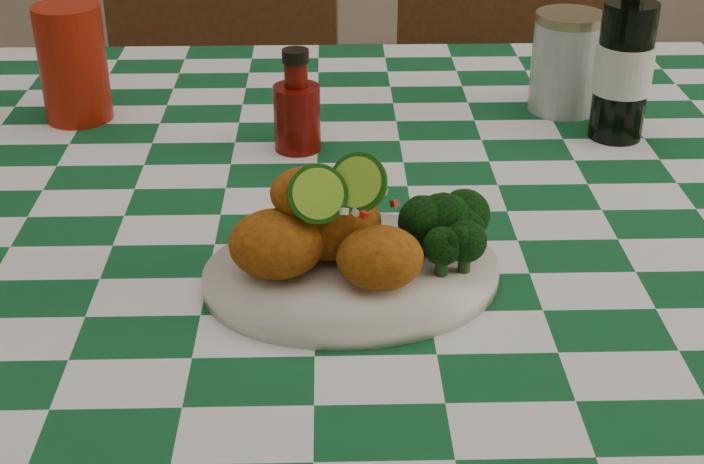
{
  "coord_description": "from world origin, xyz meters",
  "views": [
    {
      "loc": [
        -0.09,
        -1.0,
        1.27
      ],
      "look_at": [
        -0.07,
        -0.21,
        0.84
      ],
      "focal_mm": 50.0,
      "sensor_mm": 36.0,
      "label": 1
    }
  ],
  "objects_px": {
    "dining_table": "(399,454)",
    "wooden_chair_left": "(208,147)",
    "plate": "(352,275)",
    "beer_bottle": "(627,44)",
    "mason_jar": "(566,62)",
    "ketchup_bottle": "(297,100)",
    "fried_chicken_pile": "(342,217)",
    "wooden_chair_right": "(493,182)",
    "red_tumbler": "(73,63)"
  },
  "relations": [
    {
      "from": "plate",
      "to": "mason_jar",
      "type": "relative_size",
      "value": 2.13
    },
    {
      "from": "dining_table",
      "to": "beer_bottle",
      "type": "bearing_deg",
      "value": 26.71
    },
    {
      "from": "beer_bottle",
      "to": "wooden_chair_right",
      "type": "relative_size",
      "value": 0.26
    },
    {
      "from": "ketchup_bottle",
      "to": "wooden_chair_left",
      "type": "xyz_separation_m",
      "value": [
        -0.19,
        0.64,
        -0.34
      ]
    },
    {
      "from": "beer_bottle",
      "to": "mason_jar",
      "type": "bearing_deg",
      "value": 116.17
    },
    {
      "from": "fried_chicken_pile",
      "to": "red_tumbler",
      "type": "distance_m",
      "value": 0.54
    },
    {
      "from": "dining_table",
      "to": "mason_jar",
      "type": "relative_size",
      "value": 12.66
    },
    {
      "from": "ketchup_bottle",
      "to": "beer_bottle",
      "type": "distance_m",
      "value": 0.4
    },
    {
      "from": "ketchup_bottle",
      "to": "mason_jar",
      "type": "bearing_deg",
      "value": 19.18
    },
    {
      "from": "ketchup_bottle",
      "to": "mason_jar",
      "type": "height_order",
      "value": "mason_jar"
    },
    {
      "from": "wooden_chair_right",
      "to": "fried_chicken_pile",
      "type": "bearing_deg",
      "value": -98.63
    },
    {
      "from": "wooden_chair_right",
      "to": "dining_table",
      "type": "bearing_deg",
      "value": -98.13
    },
    {
      "from": "red_tumbler",
      "to": "wooden_chair_right",
      "type": "xyz_separation_m",
      "value": [
        0.64,
        0.48,
        -0.4
      ]
    },
    {
      "from": "plate",
      "to": "red_tumbler",
      "type": "relative_size",
      "value": 1.86
    },
    {
      "from": "fried_chicken_pile",
      "to": "beer_bottle",
      "type": "relative_size",
      "value": 0.68
    },
    {
      "from": "red_tumbler",
      "to": "wooden_chair_left",
      "type": "bearing_deg",
      "value": 80.03
    },
    {
      "from": "dining_table",
      "to": "fried_chicken_pile",
      "type": "xyz_separation_m",
      "value": [
        -0.08,
        -0.21,
        0.46
      ]
    },
    {
      "from": "dining_table",
      "to": "red_tumbler",
      "type": "bearing_deg",
      "value": 152.49
    },
    {
      "from": "plate",
      "to": "beer_bottle",
      "type": "xyz_separation_m",
      "value": [
        0.34,
        0.35,
        0.11
      ]
    },
    {
      "from": "fried_chicken_pile",
      "to": "wooden_chair_left",
      "type": "relative_size",
      "value": 0.16
    },
    {
      "from": "ketchup_bottle",
      "to": "wooden_chair_left",
      "type": "relative_size",
      "value": 0.12
    },
    {
      "from": "ketchup_bottle",
      "to": "wooden_chair_left",
      "type": "height_order",
      "value": "wooden_chair_left"
    },
    {
      "from": "beer_bottle",
      "to": "wooden_chair_right",
      "type": "xyz_separation_m",
      "value": [
        -0.04,
        0.56,
        -0.45
      ]
    },
    {
      "from": "dining_table",
      "to": "beer_bottle",
      "type": "relative_size",
      "value": 6.91
    },
    {
      "from": "plate",
      "to": "ketchup_bottle",
      "type": "relative_size",
      "value": 2.23
    },
    {
      "from": "ketchup_bottle",
      "to": "plate",
      "type": "bearing_deg",
      "value": -79.66
    },
    {
      "from": "ketchup_bottle",
      "to": "wooden_chair_left",
      "type": "bearing_deg",
      "value": 106.97
    },
    {
      "from": "red_tumbler",
      "to": "beer_bottle",
      "type": "distance_m",
      "value": 0.69
    },
    {
      "from": "dining_table",
      "to": "wooden_chair_left",
      "type": "xyz_separation_m",
      "value": [
        -0.32,
        0.75,
        0.12
      ]
    },
    {
      "from": "ketchup_bottle",
      "to": "red_tumbler",
      "type": "bearing_deg",
      "value": 159.67
    },
    {
      "from": "plate",
      "to": "dining_table",
      "type": "bearing_deg",
      "value": 71.91
    },
    {
      "from": "mason_jar",
      "to": "fried_chicken_pile",
      "type": "bearing_deg",
      "value": -124.42
    },
    {
      "from": "mason_jar",
      "to": "wooden_chair_left",
      "type": "height_order",
      "value": "wooden_chair_left"
    },
    {
      "from": "fried_chicken_pile",
      "to": "ketchup_bottle",
      "type": "height_order",
      "value": "ketchup_bottle"
    },
    {
      "from": "fried_chicken_pile",
      "to": "wooden_chair_left",
      "type": "xyz_separation_m",
      "value": [
        -0.24,
        0.96,
        -0.34
      ]
    },
    {
      "from": "plate",
      "to": "wooden_chair_right",
      "type": "relative_size",
      "value": 0.3
    },
    {
      "from": "plate",
      "to": "red_tumbler",
      "type": "xyz_separation_m",
      "value": [
        -0.35,
        0.42,
        0.07
      ]
    },
    {
      "from": "red_tumbler",
      "to": "wooden_chair_left",
      "type": "xyz_separation_m",
      "value": [
        0.09,
        0.53,
        -0.35
      ]
    },
    {
      "from": "red_tumbler",
      "to": "wooden_chair_left",
      "type": "distance_m",
      "value": 0.64
    },
    {
      "from": "dining_table",
      "to": "beer_bottle",
      "type": "height_order",
      "value": "beer_bottle"
    },
    {
      "from": "beer_bottle",
      "to": "wooden_chair_right",
      "type": "height_order",
      "value": "beer_bottle"
    },
    {
      "from": "plate",
      "to": "beer_bottle",
      "type": "relative_size",
      "value": 1.16
    },
    {
      "from": "red_tumbler",
      "to": "wooden_chair_right",
      "type": "relative_size",
      "value": 0.16
    },
    {
      "from": "dining_table",
      "to": "ketchup_bottle",
      "type": "bearing_deg",
      "value": 139.18
    },
    {
      "from": "dining_table",
      "to": "wooden_chair_left",
      "type": "distance_m",
      "value": 0.82
    },
    {
      "from": "ketchup_bottle",
      "to": "beer_bottle",
      "type": "height_order",
      "value": "beer_bottle"
    },
    {
      "from": "red_tumbler",
      "to": "ketchup_bottle",
      "type": "distance_m",
      "value": 0.31
    },
    {
      "from": "fried_chicken_pile",
      "to": "wooden_chair_left",
      "type": "height_order",
      "value": "wooden_chair_left"
    },
    {
      "from": "fried_chicken_pile",
      "to": "beer_bottle",
      "type": "bearing_deg",
      "value": 44.77
    },
    {
      "from": "plate",
      "to": "beer_bottle",
      "type": "height_order",
      "value": "beer_bottle"
    }
  ]
}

